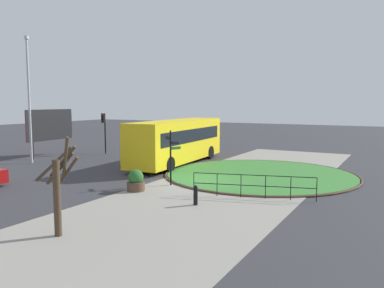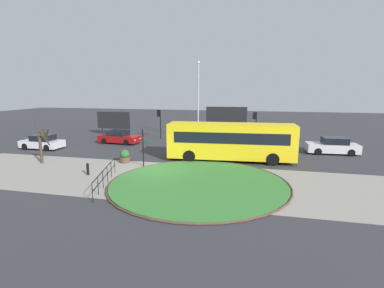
{
  "view_description": "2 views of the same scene",
  "coord_description": "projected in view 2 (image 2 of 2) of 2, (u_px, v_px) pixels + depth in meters",
  "views": [
    {
      "loc": [
        -18.41,
        -9.75,
        4.31
      ],
      "look_at": [
        1.79,
        1.35,
        1.86
      ],
      "focal_mm": 36.2,
      "sensor_mm": 36.0,
      "label": 1
    },
    {
      "loc": [
        7.06,
        -19.4,
        5.92
      ],
      "look_at": [
        2.03,
        2.37,
        1.63
      ],
      "focal_mm": 27.04,
      "sensor_mm": 36.0,
      "label": 2
    }
  ],
  "objects": [
    {
      "name": "railing_grass_edge",
      "position": [
        105.0,
        175.0,
        17.82
      ],
      "size": [
        1.54,
        5.32,
        1.08
      ],
      "rotation": [
        0.0,
        0.0,
        4.99
      ],
      "color": "black",
      "rests_on": "ground"
    },
    {
      "name": "ground",
      "position": [
        158.0,
        170.0,
        21.24
      ],
      "size": [
        120.0,
        120.0,
        0.0
      ],
      "primitive_type": "plane",
      "color": "#333338"
    },
    {
      "name": "grass_kerb_ring",
      "position": [
        198.0,
        183.0,
        18.23
      ],
      "size": [
        11.39,
        11.39,
        0.11
      ],
      "primitive_type": "torus",
      "color": "brown",
      "rests_on": "ground"
    },
    {
      "name": "bus_yellow",
      "position": [
        231.0,
        141.0,
        23.89
      ],
      "size": [
        10.47,
        3.11,
        3.09
      ],
      "rotation": [
        0.0,
        0.0,
        0.07
      ],
      "color": "yellow",
      "rests_on": "ground"
    },
    {
      "name": "street_tree_bare",
      "position": [
        42.0,
        143.0,
        23.04
      ],
      "size": [
        1.04,
        1.35,
        3.26
      ],
      "color": "#423323",
      "rests_on": "ground"
    },
    {
      "name": "car_far_lane",
      "position": [
        333.0,
        146.0,
        26.61
      ],
      "size": [
        4.57,
        2.04,
        1.53
      ],
      "rotation": [
        0.0,
        0.0,
        3.19
      ],
      "color": "silver",
      "rests_on": "ground"
    },
    {
      "name": "traffic_light_far",
      "position": [
        159.0,
        118.0,
        34.24
      ],
      "size": [
        0.49,
        0.27,
        3.44
      ],
      "rotation": [
        0.0,
        0.0,
        3.1
      ],
      "color": "black",
      "rests_on": "ground"
    },
    {
      "name": "billboard_left",
      "position": [
        114.0,
        121.0,
        37.51
      ],
      "size": [
        4.5,
        0.3,
        2.98
      ],
      "rotation": [
        0.0,
        0.0,
        0.03
      ],
      "color": "black",
      "rests_on": "ground"
    },
    {
      "name": "planter_near_signpost",
      "position": [
        125.0,
        157.0,
        23.47
      ],
      "size": [
        0.88,
        0.88,
        1.07
      ],
      "color": "brown",
      "rests_on": "ground"
    },
    {
      "name": "billboard_right",
      "position": [
        226.0,
        118.0,
        34.61
      ],
      "size": [
        4.85,
        0.46,
        3.79
      ],
      "rotation": [
        0.0,
        0.0,
        0.07
      ],
      "color": "black",
      "rests_on": "ground"
    },
    {
      "name": "traffic_light_near",
      "position": [
        255.0,
        120.0,
        31.31
      ],
      "size": [
        0.49,
        0.27,
        3.42
      ],
      "rotation": [
        0.0,
        0.0,
        3.19
      ],
      "color": "black",
      "rests_on": "ground"
    },
    {
      "name": "sidewalk_paving",
      "position": [
        148.0,
        178.0,
        19.39
      ],
      "size": [
        32.0,
        8.13,
        0.02
      ],
      "primitive_type": "cube",
      "color": "gray",
      "rests_on": "ground"
    },
    {
      "name": "bollard_foreground",
      "position": [
        88.0,
        169.0,
        20.02
      ],
      "size": [
        0.18,
        0.18,
        0.87
      ],
      "color": "black",
      "rests_on": "ground"
    },
    {
      "name": "signpost_directional",
      "position": [
        144.0,
        145.0,
        22.03
      ],
      "size": [
        0.64,
        1.01,
        2.9
      ],
      "color": "black",
      "rests_on": "ground"
    },
    {
      "name": "car_near_lane",
      "position": [
        119.0,
        137.0,
        31.74
      ],
      "size": [
        4.55,
        2.27,
        1.41
      ],
      "rotation": [
        0.0,
        0.0,
        -0.09
      ],
      "color": "maroon",
      "rests_on": "ground"
    },
    {
      "name": "lamppost_tall",
      "position": [
        198.0,
        99.0,
        33.34
      ],
      "size": [
        0.32,
        0.32,
        8.96
      ],
      "color": "#B7B7BC",
      "rests_on": "ground"
    },
    {
      "name": "car_trailing",
      "position": [
        42.0,
        142.0,
        28.8
      ],
      "size": [
        4.1,
        1.97,
        1.41
      ],
      "rotation": [
        0.0,
        0.0,
        3.12
      ],
      "color": "silver",
      "rests_on": "ground"
    },
    {
      "name": "grass_island",
      "position": [
        198.0,
        183.0,
        18.23
      ],
      "size": [
        11.08,
        11.08,
        0.1
      ],
      "primitive_type": "cylinder",
      "color": "#387A33",
      "rests_on": "ground"
    }
  ]
}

